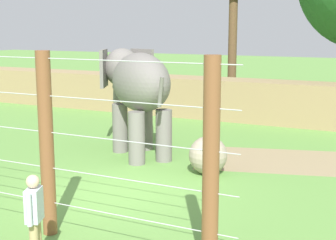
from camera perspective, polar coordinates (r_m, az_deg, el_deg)
ground_plane at (r=12.54m, az=-6.03°, el=-8.29°), size 120.00×120.00×0.00m
dirt_patch at (r=15.78m, az=11.69°, el=-4.49°), size 5.12×4.06×0.01m
embankment_wall at (r=22.17m, az=9.34°, el=2.22°), size 36.00×1.80×1.77m
elephant at (r=15.87m, az=-3.55°, el=3.91°), size 3.88×3.61×3.34m
enrichment_ball at (r=13.95m, az=4.59°, el=-4.03°), size 1.07×1.07×1.07m
cable_fence at (r=9.98m, az=-14.13°, el=-2.67°), size 8.10×0.28×3.61m
zookeeper at (r=8.70m, az=-14.97°, el=-10.78°), size 0.37×0.56×1.67m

